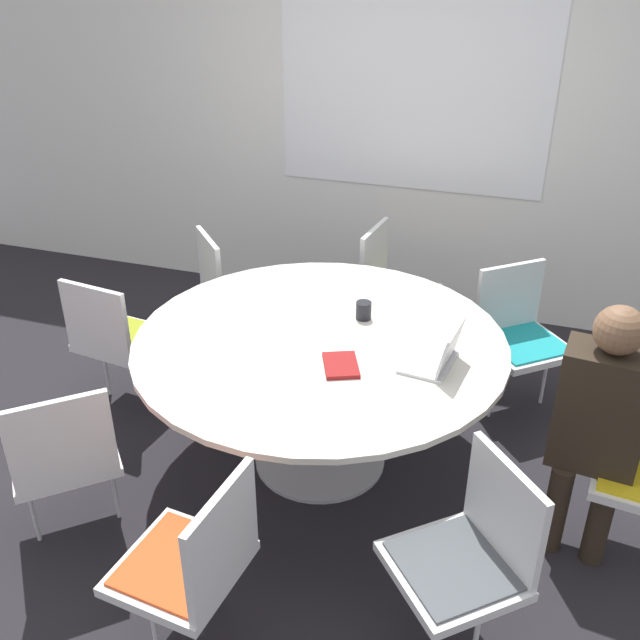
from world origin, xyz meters
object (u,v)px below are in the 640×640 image
object	(u,v)px
coffee_cup	(364,310)
chair_5	(64,452)
chair_3	(231,285)
chair_7	(470,550)
chair_1	(519,330)
chair_6	(194,559)
person_0	(600,416)
laptop	(438,355)
chair_4	(115,334)
chair_2	(392,282)
spiral_notebook	(341,365)

from	to	relation	value
coffee_cup	chair_5	bearing A→B (deg)	-131.70
chair_3	chair_7	bearing A→B (deg)	2.57
chair_1	chair_3	world-z (taller)	same
chair_6	chair_7	bearing A→B (deg)	-63.15
chair_3	person_0	world-z (taller)	person_0
chair_1	laptop	bearing A→B (deg)	30.70
chair_4	chair_5	bearing A→B (deg)	-62.18
coffee_cup	person_0	bearing A→B (deg)	-20.68
chair_7	coffee_cup	xyz separation A→B (m)	(-0.72, 1.14, 0.29)
chair_2	person_0	size ratio (longest dim) A/B	0.71
chair_1	coffee_cup	world-z (taller)	chair_1
coffee_cup	chair_1	bearing A→B (deg)	37.74
chair_5	chair_6	xyz separation A→B (m)	(0.80, -0.35, 0.00)
chair_3	chair_4	bearing A→B (deg)	-66.70
chair_3	laptop	bearing A→B (deg)	15.01
chair_7	coffee_cup	distance (m)	1.38
chair_2	coffee_cup	world-z (taller)	chair_2
chair_4	chair_5	world-z (taller)	same
chair_4	chair_5	distance (m)	1.03
chair_2	chair_5	world-z (taller)	same
chair_7	spiral_notebook	size ratio (longest dim) A/B	3.35
person_0	spiral_notebook	world-z (taller)	person_0
chair_1	chair_2	bearing A→B (deg)	-65.21
chair_3	spiral_notebook	world-z (taller)	chair_3
spiral_notebook	laptop	bearing A→B (deg)	19.76
chair_1	chair_3	bearing A→B (deg)	-40.65
chair_6	laptop	xyz separation A→B (m)	(0.64, 1.16, 0.30)
chair_4	person_0	size ratio (longest dim) A/B	0.71
laptop	coffee_cup	world-z (taller)	laptop
chair_3	chair_6	xyz separation A→B (m)	(0.82, -2.09, 0.00)
chair_1	chair_2	size ratio (longest dim) A/B	1.00
chair_6	coffee_cup	xyz separation A→B (m)	(0.21, 1.49, 0.29)
spiral_notebook	coffee_cup	world-z (taller)	coffee_cup
chair_2	chair_7	world-z (taller)	same
person_0	chair_2	bearing A→B (deg)	-42.44
laptop	spiral_notebook	world-z (taller)	laptop
chair_3	chair_4	distance (m)	0.85
chair_3	chair_5	world-z (taller)	same
chair_7	chair_6	bearing A→B (deg)	69.46
chair_2	chair_5	size ratio (longest dim) A/B	1.00
chair_3	laptop	distance (m)	1.75
chair_2	chair_6	size ratio (longest dim) A/B	1.00
chair_7	laptop	xyz separation A→B (m)	(-0.28, 0.81, 0.30)
chair_7	coffee_cup	world-z (taller)	chair_7
laptop	chair_7	bearing A→B (deg)	26.09
chair_1	chair_6	xyz separation A→B (m)	(-0.96, -2.07, 0.00)
chair_3	spiral_notebook	xyz separation A→B (m)	(1.05, -1.08, 0.25)
laptop	chair_4	bearing A→B (deg)	-88.16
chair_4	coffee_cup	size ratio (longest dim) A/B	9.30
chair_2	chair_6	xyz separation A→B (m)	(-0.14, -2.46, 0.00)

